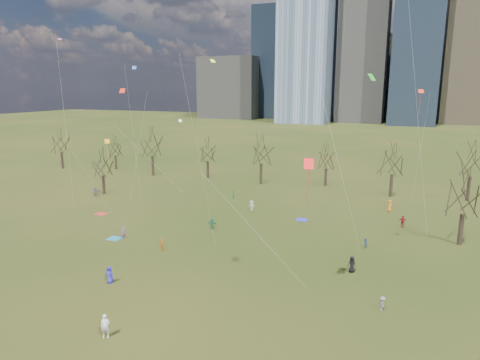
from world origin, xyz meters
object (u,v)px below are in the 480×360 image
at_px(person_0, 110,275).
at_px(person_1, 105,326).
at_px(blanket_crimson, 101,214).
at_px(person_4, 162,245).
at_px(blanket_teal, 114,238).
at_px(blanket_navy, 302,220).

relative_size(person_0, person_1, 0.91).
xyz_separation_m(blanket_crimson, person_1, (21.91, -25.73, 0.91)).
bearing_deg(person_0, person_4, 78.70).
relative_size(blanket_teal, blanket_navy, 1.00).
distance_m(person_0, person_4, 9.03).
bearing_deg(blanket_crimson, blanket_navy, 16.66).
distance_m(blanket_navy, person_1, 34.86).
xyz_separation_m(person_0, person_4, (0.18, 9.03, -0.12)).
xyz_separation_m(blanket_navy, person_0, (-12.22, -26.65, 0.83)).
distance_m(blanket_crimson, person_4, 18.75).
bearing_deg(blanket_navy, person_0, -114.63).
bearing_deg(blanket_teal, person_0, -53.57).
bearing_deg(person_0, person_1, -63.23).
bearing_deg(blanket_crimson, person_0, -48.24).
bearing_deg(person_1, person_0, 99.04).
distance_m(blanket_crimson, person_0, 24.33).
distance_m(blanket_navy, person_4, 21.35).
xyz_separation_m(blanket_teal, person_4, (7.74, -1.22, 0.71)).
bearing_deg(blanket_navy, person_4, -124.36).
height_order(blanket_teal, blanket_crimson, same).
height_order(blanket_teal, person_0, person_0).
bearing_deg(blanket_crimson, person_4, -29.09).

